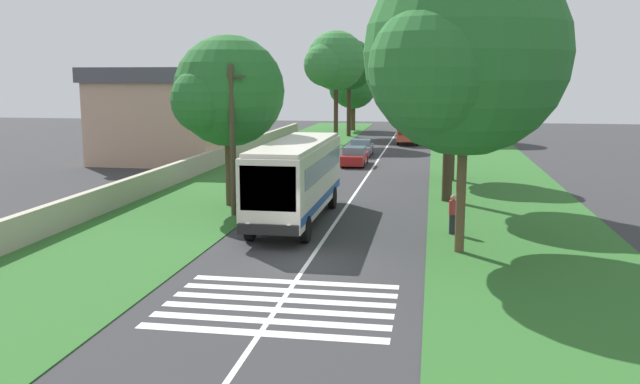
% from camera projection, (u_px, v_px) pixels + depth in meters
% --- Properties ---
extents(ground, '(160.00, 160.00, 0.00)m').
position_uv_depth(ground, '(307.00, 264.00, 24.09)').
color(ground, '#333335').
extents(grass_verge_left, '(120.00, 8.00, 0.04)m').
position_uv_depth(grass_verge_left, '(218.00, 190.00, 40.01)').
color(grass_verge_left, '#2D6628').
rests_on(grass_verge_left, ground).
extents(grass_verge_right, '(120.00, 8.00, 0.04)m').
position_uv_depth(grass_verge_right, '(501.00, 198.00, 37.33)').
color(grass_verge_right, '#2D6628').
rests_on(grass_verge_right, ground).
extents(centre_line, '(110.00, 0.16, 0.01)m').
position_uv_depth(centre_line, '(355.00, 194.00, 38.67)').
color(centre_line, silver).
rests_on(centre_line, ground).
extents(coach_bus, '(11.16, 2.62, 3.73)m').
position_uv_depth(coach_bus, '(297.00, 176.00, 30.86)').
color(coach_bus, silver).
rests_on(coach_bus, ground).
extents(zebra_crossing, '(4.95, 6.80, 0.01)m').
position_uv_depth(zebra_crossing, '(279.00, 305.00, 19.75)').
color(zebra_crossing, silver).
rests_on(zebra_crossing, ground).
extents(trailing_car_0, '(4.30, 1.78, 1.43)m').
position_uv_depth(trailing_car_0, '(354.00, 157.00, 51.11)').
color(trailing_car_0, '#B21E1E').
rests_on(trailing_car_0, ground).
extents(trailing_car_1, '(4.30, 1.78, 1.43)m').
position_uv_depth(trailing_car_1, '(361.00, 148.00, 57.56)').
color(trailing_car_1, gray).
rests_on(trailing_car_1, ground).
extents(trailing_minibus_0, '(6.00, 2.14, 2.53)m').
position_uv_depth(trailing_minibus_0, '(409.00, 128.00, 67.78)').
color(trailing_minibus_0, '#CC4C33').
rests_on(trailing_minibus_0, ground).
extents(roadside_tree_left_0, '(6.32, 5.64, 8.72)m').
position_uv_depth(roadside_tree_left_0, '(227.00, 94.00, 34.14)').
color(roadside_tree_left_0, '#4C3826').
rests_on(roadside_tree_left_0, grass_verge_left).
extents(roadside_tree_left_1, '(6.99, 5.68, 10.90)m').
position_uv_depth(roadside_tree_left_1, '(348.00, 66.00, 75.15)').
color(roadside_tree_left_1, '#3D2D1E').
rests_on(roadside_tree_left_1, grass_verge_left).
extents(roadside_tree_left_2, '(7.00, 5.81, 11.12)m').
position_uv_depth(roadside_tree_left_2, '(334.00, 62.00, 65.51)').
color(roadside_tree_left_2, '#3D2D1E').
rests_on(roadside_tree_left_2, grass_verge_left).
extents(roadside_tree_left_3, '(7.02, 5.88, 8.58)m').
position_uv_depth(roadside_tree_left_3, '(352.00, 87.00, 84.27)').
color(roadside_tree_left_3, '#4C3826').
rests_on(roadside_tree_left_3, grass_verge_left).
extents(roadside_tree_right_0, '(7.01, 5.84, 11.50)m').
position_uv_depth(roadside_tree_right_0, '(448.00, 42.00, 34.84)').
color(roadside_tree_right_0, '#3D2D1E').
rests_on(roadside_tree_right_0, grass_verge_right).
extents(roadside_tree_right_1, '(8.80, 7.38, 9.70)m').
position_uv_depth(roadside_tree_right_1, '(451.00, 85.00, 70.66)').
color(roadside_tree_right_1, brown).
rests_on(roadside_tree_right_1, grass_verge_right).
extents(roadside_tree_right_2, '(9.03, 7.53, 11.22)m').
position_uv_depth(roadside_tree_right_2, '(461.00, 59.00, 24.69)').
color(roadside_tree_right_2, brown).
rests_on(roadside_tree_right_2, grass_verge_right).
extents(roadside_tree_right_3, '(6.09, 5.03, 8.32)m').
position_uv_depth(roadside_tree_right_3, '(450.00, 92.00, 42.83)').
color(roadside_tree_right_3, '#3D2D1E').
rests_on(roadside_tree_right_3, grass_verge_right).
extents(utility_pole, '(0.24, 1.40, 7.21)m').
position_uv_depth(utility_pole, '(232.00, 138.00, 31.82)').
color(utility_pole, '#473828').
rests_on(utility_pole, grass_verge_left).
extents(roadside_wall, '(70.00, 0.40, 1.28)m').
position_uv_depth(roadside_wall, '(193.00, 167.00, 45.31)').
color(roadside_wall, '#B2A893').
rests_on(roadside_wall, grass_verge_left).
extents(roadside_building, '(9.64, 10.19, 7.35)m').
position_uv_depth(roadside_building, '(166.00, 114.00, 53.21)').
color(roadside_building, tan).
rests_on(roadside_building, ground).
extents(pedestrian, '(0.34, 0.34, 1.69)m').
position_uv_depth(pedestrian, '(453.00, 214.00, 28.42)').
color(pedestrian, '#26262D').
rests_on(pedestrian, grass_verge_right).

